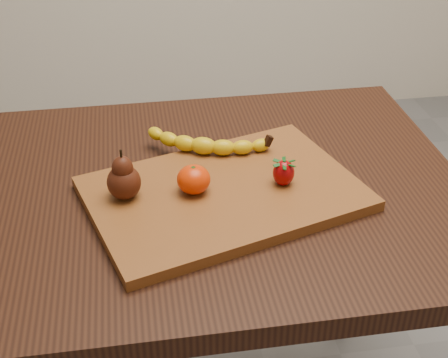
{
  "coord_description": "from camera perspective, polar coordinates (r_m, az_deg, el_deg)",
  "views": [
    {
      "loc": [
        -0.08,
        -0.92,
        1.37
      ],
      "look_at": [
        0.06,
        -0.05,
        0.8
      ],
      "focal_mm": 50.0,
      "sensor_mm": 36.0,
      "label": 1
    }
  ],
  "objects": [
    {
      "name": "cutting_board",
      "position": [
        1.07,
        0.0,
        -1.35
      ],
      "size": [
        0.52,
        0.42,
        0.02
      ],
      "primitive_type": "cube",
      "rotation": [
        0.0,
        0.0,
        0.29
      ],
      "color": "brown",
      "rests_on": "table"
    },
    {
      "name": "banana",
      "position": [
        1.15,
        -1.9,
        3.06
      ],
      "size": [
        0.21,
        0.13,
        0.03
      ],
      "primitive_type": null,
      "rotation": [
        0.0,
        0.0,
        -0.37
      ],
      "color": "#E3BD0A",
      "rests_on": "cutting_board"
    },
    {
      "name": "pear",
      "position": [
        1.03,
        -9.21,
        0.45
      ],
      "size": [
        0.07,
        0.07,
        0.09
      ],
      "primitive_type": null,
      "rotation": [
        0.0,
        0.0,
        -0.26
      ],
      "color": "#43180A",
      "rests_on": "cutting_board"
    },
    {
      "name": "table",
      "position": [
        1.16,
        -3.39,
        -4.71
      ],
      "size": [
        1.0,
        0.7,
        0.76
      ],
      "color": "black",
      "rests_on": "ground"
    },
    {
      "name": "mandarin",
      "position": [
        1.04,
        -2.79,
        -0.04
      ],
      "size": [
        0.07,
        0.07,
        0.05
      ],
      "primitive_type": "ellipsoid",
      "rotation": [
        0.0,
        0.0,
        0.19
      ],
      "color": "red",
      "rests_on": "cutting_board"
    },
    {
      "name": "strawberry",
      "position": [
        1.07,
        5.48,
        0.65
      ],
      "size": [
        0.05,
        0.05,
        0.05
      ],
      "primitive_type": null,
      "rotation": [
        0.0,
        0.0,
        0.32
      ],
      "color": "#9A0407",
      "rests_on": "cutting_board"
    }
  ]
}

